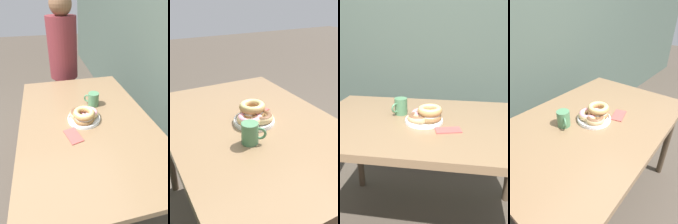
# 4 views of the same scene
# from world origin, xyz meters

# --- Properties ---
(ground_plane) EXTENTS (14.00, 14.00, 0.00)m
(ground_plane) POSITION_xyz_m (0.00, 0.00, 0.00)
(ground_plane) COLOR #4C4238
(dining_table) EXTENTS (1.27, 0.84, 0.76)m
(dining_table) POSITION_xyz_m (0.00, 0.37, 0.68)
(dining_table) COLOR #846647
(dining_table) RESTS_ON ground_plane
(donut_plate) EXTENTS (0.23, 0.21, 0.10)m
(donut_plate) POSITION_xyz_m (0.01, 0.35, 0.80)
(donut_plate) COLOR white
(donut_plate) RESTS_ON dining_table
(coffee_mug) EXTENTS (0.08, 0.10, 0.10)m
(coffee_mug) POSITION_xyz_m (-0.15, 0.46, 0.81)
(coffee_mug) COLOR #4C7F56
(coffee_mug) RESTS_ON dining_table
(napkin) EXTENTS (0.15, 0.11, 0.01)m
(napkin) POSITION_xyz_m (0.15, 0.26, 0.76)
(napkin) COLOR #BC4C47
(napkin) RESTS_ON dining_table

